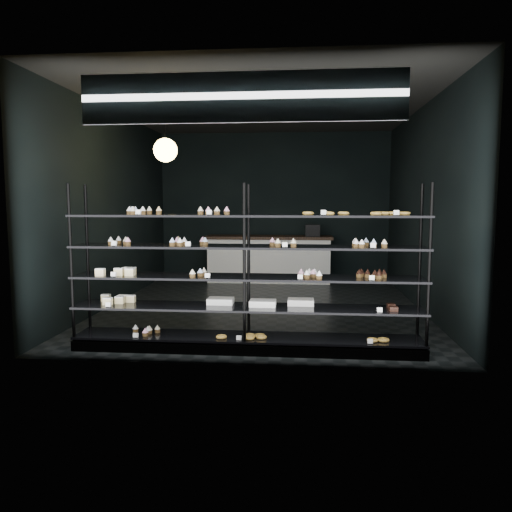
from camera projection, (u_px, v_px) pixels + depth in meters
name	position (u px, v px, depth m)	size (l,w,h in m)	color
room	(263.00, 208.00, 8.02)	(5.01, 6.01, 3.20)	black
display_shelf	(244.00, 296.00, 5.71)	(4.00, 0.50, 1.91)	black
signage	(241.00, 97.00, 5.00)	(3.30, 0.05, 0.50)	#0C103E
pendant_lamp	(165.00, 150.00, 7.22)	(0.34, 0.34, 0.90)	black
service_counter	(270.00, 258.00, 10.62)	(2.66, 0.65, 1.23)	white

